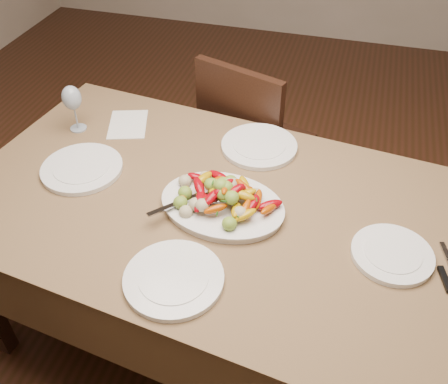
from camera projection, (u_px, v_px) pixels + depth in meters
name	position (u px, v px, depth m)	size (l,w,h in m)	color
floor	(210.00, 294.00, 2.34)	(6.00, 6.00, 0.00)	#381E11
dining_table	(224.00, 278.00, 1.93)	(1.84, 1.04, 0.76)	brown
chair_far	(259.00, 143.00, 2.43)	(0.42, 0.42, 0.95)	black
serving_platter	(222.00, 207.00, 1.66)	(0.41, 0.30, 0.02)	white
roasted_vegetables	(222.00, 194.00, 1.62)	(0.34, 0.23, 0.09)	maroon
serving_spoon	(199.00, 200.00, 1.63)	(0.28, 0.06, 0.03)	#9EA0A8
plate_left	(82.00, 169.00, 1.81)	(0.29, 0.29, 0.02)	white
plate_right	(392.00, 255.00, 1.50)	(0.25, 0.25, 0.02)	white
plate_far	(259.00, 146.00, 1.92)	(0.29, 0.29, 0.02)	white
plate_near	(174.00, 279.00, 1.43)	(0.29, 0.29, 0.02)	white
wine_glass	(74.00, 107.00, 1.96)	(0.08, 0.08, 0.20)	#8C99A5
menu_card	(128.00, 124.00, 2.05)	(0.15, 0.21, 0.00)	silver
table_knife	(446.00, 269.00, 1.46)	(0.02, 0.20, 0.01)	#9EA0A8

